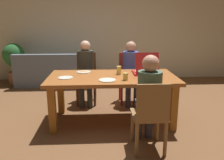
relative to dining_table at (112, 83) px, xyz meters
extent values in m
plane|color=brown|center=(0.00, 0.00, -0.64)|extent=(20.00, 20.00, 0.00)
cube|color=beige|center=(0.00, 2.92, 0.69)|extent=(7.63, 0.12, 2.66)
cube|color=#A55C2A|center=(0.00, 0.00, 0.08)|extent=(1.98, 0.99, 0.05)
cube|color=#AA6420|center=(-0.87, -0.38, -0.29)|extent=(0.10, 0.10, 0.69)
cube|color=#AA6420|center=(0.87, -0.38, -0.29)|extent=(0.10, 0.10, 0.69)
cube|color=#AA6420|center=(-0.87, 0.38, -0.29)|extent=(0.10, 0.10, 0.69)
cube|color=#AA6420|center=(0.87, 0.38, -0.29)|extent=(0.10, 0.10, 0.69)
cylinder|color=olive|center=(0.23, -0.66, -0.42)|extent=(0.04, 0.04, 0.44)
cylinder|color=olive|center=(0.57, -0.66, -0.42)|extent=(0.04, 0.04, 0.44)
cylinder|color=olive|center=(0.23, -1.05, -0.42)|extent=(0.04, 0.04, 0.44)
cylinder|color=olive|center=(0.57, -1.05, -0.42)|extent=(0.04, 0.04, 0.44)
cube|color=olive|center=(0.40, -0.86, -0.19)|extent=(0.40, 0.45, 0.02)
cube|color=olive|center=(0.40, -1.07, 0.04)|extent=(0.38, 0.03, 0.44)
cylinder|color=#38374B|center=(0.33, -0.58, -0.41)|extent=(0.10, 0.10, 0.46)
cylinder|color=#38374B|center=(0.47, -0.58, -0.41)|extent=(0.10, 0.10, 0.46)
cube|color=#38374B|center=(0.40, -0.71, -0.13)|extent=(0.26, 0.29, 0.11)
cylinder|color=#516C57|center=(0.40, -0.86, 0.12)|extent=(0.29, 0.29, 0.49)
sphere|color=tan|center=(0.40, -0.86, 0.46)|extent=(0.20, 0.20, 0.20)
cylinder|color=#B13224|center=(0.58, 0.68, -0.42)|extent=(0.05, 0.05, 0.44)
cylinder|color=#B13224|center=(0.21, 0.68, -0.42)|extent=(0.05, 0.05, 0.44)
cylinder|color=#B13224|center=(0.58, 1.04, -0.42)|extent=(0.05, 0.05, 0.44)
cylinder|color=#B13224|center=(0.21, 1.04, -0.42)|extent=(0.05, 0.05, 0.44)
cube|color=#B13224|center=(0.40, 0.86, -0.19)|extent=(0.43, 0.42, 0.02)
cube|color=#B13224|center=(0.40, 1.05, 0.07)|extent=(0.41, 0.03, 0.50)
cylinder|color=#353749|center=(0.47, 0.56, -0.41)|extent=(0.10, 0.10, 0.46)
cylinder|color=#353749|center=(0.32, 0.56, -0.41)|extent=(0.10, 0.10, 0.46)
cube|color=#353749|center=(0.40, 0.70, -0.13)|extent=(0.27, 0.32, 0.11)
cylinder|color=#4753A2|center=(0.40, 0.86, 0.12)|extent=(0.30, 0.30, 0.50)
sphere|color=tan|center=(0.40, 0.86, 0.46)|extent=(0.20, 0.20, 0.20)
cylinder|color=brown|center=(-0.29, 0.69, -0.42)|extent=(0.05, 0.05, 0.44)
cylinder|color=brown|center=(-0.62, 0.69, -0.42)|extent=(0.05, 0.05, 0.44)
cylinder|color=brown|center=(-0.29, 1.08, -0.42)|extent=(0.05, 0.05, 0.44)
cylinder|color=brown|center=(-0.62, 1.08, -0.42)|extent=(0.05, 0.05, 0.44)
cube|color=brown|center=(-0.46, 0.89, -0.19)|extent=(0.39, 0.46, 0.02)
cube|color=brown|center=(-0.46, 1.10, 0.08)|extent=(0.37, 0.03, 0.51)
cylinder|color=#343B3C|center=(-0.38, 0.60, -0.41)|extent=(0.10, 0.10, 0.46)
cylinder|color=#343B3C|center=(-0.53, 0.60, -0.41)|extent=(0.10, 0.10, 0.46)
cube|color=#343B3C|center=(-0.46, 0.74, -0.13)|extent=(0.27, 0.30, 0.11)
cylinder|color=#323229|center=(-0.46, 0.89, 0.13)|extent=(0.30, 0.30, 0.52)
sphere|color=#DEA98F|center=(-0.46, 0.89, 0.48)|extent=(0.19, 0.19, 0.19)
cube|color=red|center=(0.52, 0.15, 0.12)|extent=(0.36, 0.36, 0.03)
cylinder|color=#CF8036|center=(0.52, 0.15, 0.14)|extent=(0.31, 0.31, 0.01)
cube|color=red|center=(0.52, -0.09, 0.30)|extent=(0.36, 0.12, 0.34)
cylinder|color=white|center=(-0.46, 0.29, 0.11)|extent=(0.23, 0.23, 0.01)
cone|color=#D7893F|center=(-0.46, 0.29, 0.13)|extent=(0.13, 0.13, 0.02)
cylinder|color=white|center=(-0.71, -0.09, 0.11)|extent=(0.22, 0.22, 0.01)
cylinder|color=white|center=(-0.09, -0.27, 0.11)|extent=(0.25, 0.25, 0.01)
cylinder|color=#E0CB59|center=(0.18, -0.26, 0.16)|extent=(0.08, 0.08, 0.11)
cylinder|color=#D9C75E|center=(0.11, 0.12, 0.17)|extent=(0.07, 0.07, 0.13)
cylinder|color=#BE5032|center=(0.58, -0.22, 0.17)|extent=(0.07, 0.07, 0.13)
cube|color=slate|center=(-1.30, 2.33, -0.42)|extent=(1.91, 0.80, 0.43)
cube|color=slate|center=(-1.30, 2.01, -0.02)|extent=(1.91, 0.16, 0.37)
cube|color=slate|center=(-2.15, 2.33, -0.12)|extent=(0.20, 0.76, 0.18)
cube|color=slate|center=(-0.44, 2.33, -0.12)|extent=(0.20, 0.76, 0.18)
cylinder|color=#B2724F|center=(-2.35, 2.44, -0.49)|extent=(0.37, 0.37, 0.31)
cylinder|color=brown|center=(-2.35, 2.44, -0.23)|extent=(0.05, 0.05, 0.21)
ellipsoid|color=#2F7237|center=(-2.35, 2.44, 0.09)|extent=(0.54, 0.54, 0.59)
camera|label=1|loc=(-0.20, -3.49, 0.95)|focal=37.20mm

